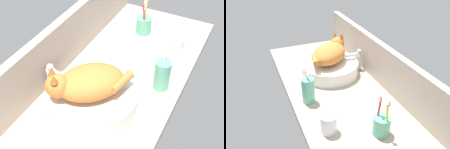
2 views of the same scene
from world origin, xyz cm
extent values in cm
cube|color=#B2A08E|center=(0.00, 0.00, -2.00)|extent=(129.61, 53.74, 4.00)
cube|color=#AD9E8E|center=(0.00, 25.07, 11.47)|extent=(129.61, 3.60, 22.93)
cylinder|color=silver|center=(-15.71, 1.50, 3.89)|extent=(34.37, 34.37, 7.78)
ellipsoid|color=#CC7533|center=(-15.71, 1.50, 13.28)|extent=(29.66, 29.74, 11.00)
sphere|color=#CC7533|center=(-24.05, 9.95, 14.78)|extent=(8.80, 8.80, 8.80)
cone|color=#995726|center=(-26.32, 9.12, 20.18)|extent=(2.80, 2.80, 3.20)
cone|color=#995726|center=(-23.19, 12.21, 20.18)|extent=(2.80, 2.80, 3.20)
cylinder|color=#CC7533|center=(-10.97, -8.75, 13.78)|extent=(11.41, 5.24, 3.20)
cylinder|color=silver|center=(-14.51, 20.27, 5.50)|extent=(3.60, 3.60, 11.00)
cylinder|color=silver|center=(-14.83, 15.28, 10.40)|extent=(2.84, 10.12, 2.20)
sphere|color=silver|center=(-14.51, 20.27, 12.20)|extent=(2.80, 2.80, 2.80)
cylinder|color=#60B793|center=(7.09, -18.25, 6.58)|extent=(6.55, 6.55, 13.17)
cylinder|color=silver|center=(7.09, -18.25, 14.57)|extent=(1.20, 1.20, 2.80)
cylinder|color=silver|center=(8.29, -18.25, 15.97)|extent=(2.20, 1.00, 1.00)
cylinder|color=#5BB28E|center=(41.06, 3.72, 4.32)|extent=(7.61, 7.61, 8.63)
cylinder|color=#D13838|center=(39.07, 2.80, 8.90)|extent=(1.93, 3.10, 17.00)
cube|color=white|center=(39.07, 2.80, 17.40)|extent=(1.35, 1.10, 2.55)
cylinder|color=yellow|center=(43.39, 4.47, 8.90)|extent=(1.41, 2.48, 17.03)
cube|color=white|center=(43.39, 4.47, 17.40)|extent=(1.27, 1.02, 2.50)
cylinder|color=white|center=(31.42, -16.48, 4.31)|extent=(7.47, 7.47, 8.62)
cylinder|color=silver|center=(31.42, -16.48, 2.17)|extent=(6.58, 6.58, 4.34)
camera|label=1|loc=(-85.38, -42.73, 89.95)|focal=50.00mm
camera|label=2|loc=(108.45, -43.39, 75.40)|focal=40.00mm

